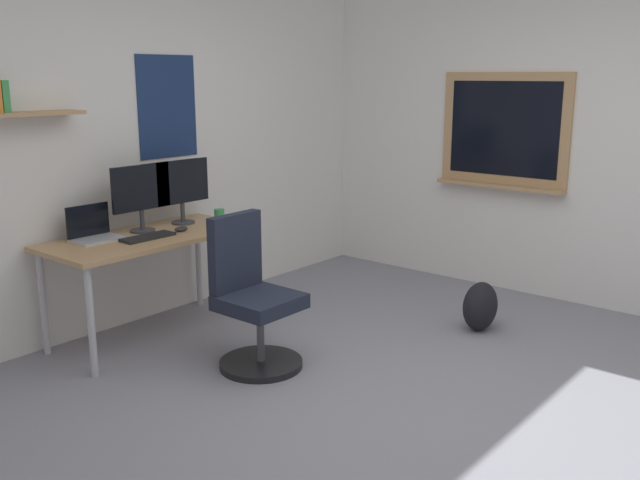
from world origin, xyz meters
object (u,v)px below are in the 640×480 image
(office_chair, at_px, (252,303))
(monitor_primary, at_px, (141,193))
(keyboard, at_px, (148,237))
(desk, at_px, (150,245))
(monitor_secondary, at_px, (182,187))
(computer_mouse, at_px, (181,229))
(backpack, at_px, (480,306))
(laptop, at_px, (94,232))
(coffee_mug, at_px, (219,215))

(office_chair, bearing_deg, monitor_primary, 93.37)
(monitor_primary, relative_size, keyboard, 1.25)
(desk, relative_size, monitor_primary, 3.06)
(monitor_secondary, height_order, computer_mouse, monitor_secondary)
(desk, relative_size, backpack, 4.04)
(monitor_primary, xyz_separation_m, computer_mouse, (0.17, -0.19, -0.25))
(laptop, xyz_separation_m, computer_mouse, (0.53, -0.24, -0.04))
(monitor_secondary, relative_size, keyboard, 1.25)
(desk, distance_m, keyboard, 0.14)
(desk, xyz_separation_m, backpack, (1.56, -1.69, -0.48))
(keyboard, xyz_separation_m, backpack, (1.63, -1.61, -0.56))
(monitor_secondary, height_order, coffee_mug, monitor_secondary)
(monitor_secondary, distance_m, backpack, 2.30)
(desk, height_order, keyboard, keyboard)
(office_chair, xyz_separation_m, monitor_primary, (-0.06, 0.99, 0.59))
(office_chair, xyz_separation_m, monitor_secondary, (0.30, 0.99, 0.59))
(monitor_primary, bearing_deg, coffee_mug, -13.85)
(office_chair, bearing_deg, desk, 96.06)
(desk, xyz_separation_m, monitor_secondary, (0.39, 0.11, 0.34))
(monitor_secondary, xyz_separation_m, backpack, (1.17, -1.80, -0.82))
(monitor_primary, relative_size, monitor_secondary, 1.00)
(computer_mouse, height_order, coffee_mug, coffee_mug)
(keyboard, bearing_deg, coffee_mug, 4.20)
(computer_mouse, bearing_deg, monitor_secondary, 46.61)
(monitor_primary, bearing_deg, office_chair, -86.63)
(office_chair, height_order, monitor_primary, monitor_primary)
(keyboard, height_order, computer_mouse, computer_mouse)
(monitor_primary, xyz_separation_m, coffee_mug, (0.57, -0.14, -0.22))
(desk, distance_m, coffee_mug, 0.62)
(desk, height_order, monitor_secondary, monitor_secondary)
(keyboard, distance_m, computer_mouse, 0.28)
(laptop, relative_size, monitor_secondary, 0.67)
(office_chair, relative_size, laptop, 3.06)
(monitor_primary, relative_size, coffee_mug, 5.04)
(computer_mouse, xyz_separation_m, backpack, (1.35, -1.61, -0.57))
(computer_mouse, bearing_deg, coffee_mug, 7.12)
(monitor_primary, xyz_separation_m, monitor_secondary, (0.35, 0.00, 0.00))
(monitor_secondary, bearing_deg, keyboard, -157.45)
(laptop, xyz_separation_m, monitor_secondary, (0.71, -0.05, 0.22))
(coffee_mug, bearing_deg, keyboard, -175.80)
(keyboard, bearing_deg, computer_mouse, -0.00)
(coffee_mug, height_order, backpack, coffee_mug)
(keyboard, height_order, backpack, keyboard)
(office_chair, bearing_deg, monitor_secondary, 73.38)
(coffee_mug, distance_m, backpack, 2.00)
(desk, bearing_deg, monitor_secondary, 15.49)
(desk, bearing_deg, backpack, -47.35)
(desk, xyz_separation_m, coffee_mug, (0.61, -0.03, 0.12))
(laptop, bearing_deg, monitor_primary, -7.74)
(keyboard, distance_m, coffee_mug, 0.68)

